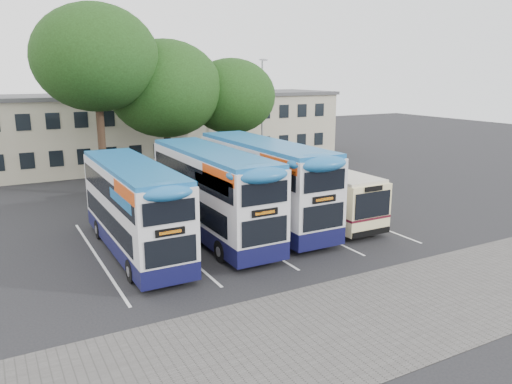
{
  "coord_description": "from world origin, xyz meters",
  "views": [
    {
      "loc": [
        -14.54,
        -16.54,
        7.93
      ],
      "look_at": [
        -2.77,
        5.0,
        2.07
      ],
      "focal_mm": 35.0,
      "sensor_mm": 36.0,
      "label": 1
    }
  ],
  "objects_px": {
    "tree_right": "(231,96)",
    "bus_single": "(313,188)",
    "tree_left": "(96,58)",
    "bus_dd_mid": "(212,189)",
    "lamp_post": "(262,108)",
    "bus_dd_right": "(263,179)",
    "tree_mid": "(165,89)",
    "bus_dd_left": "(133,204)"
  },
  "relations": [
    {
      "from": "tree_left",
      "to": "bus_dd_mid",
      "type": "distance_m",
      "value": 13.58
    },
    {
      "from": "lamp_post",
      "to": "bus_single",
      "type": "relative_size",
      "value": 0.94
    },
    {
      "from": "tree_right",
      "to": "bus_dd_right",
      "type": "xyz_separation_m",
      "value": [
        -4.02,
        -12.05,
        -3.75
      ]
    },
    {
      "from": "tree_left",
      "to": "bus_dd_left",
      "type": "bearing_deg",
      "value": -95.91
    },
    {
      "from": "lamp_post",
      "to": "bus_dd_left",
      "type": "distance_m",
      "value": 21.5
    },
    {
      "from": "tree_mid",
      "to": "bus_single",
      "type": "xyz_separation_m",
      "value": [
        4.3,
        -12.23,
        -5.21
      ]
    },
    {
      "from": "bus_dd_left",
      "to": "bus_dd_right",
      "type": "distance_m",
      "value": 7.29
    },
    {
      "from": "tree_right",
      "to": "tree_left",
      "type": "bearing_deg",
      "value": -174.32
    },
    {
      "from": "lamp_post",
      "to": "tree_left",
      "type": "bearing_deg",
      "value": -167.68
    },
    {
      "from": "tree_mid",
      "to": "bus_dd_right",
      "type": "xyz_separation_m",
      "value": [
        1.11,
        -12.17,
        -4.38
      ]
    },
    {
      "from": "tree_mid",
      "to": "bus_dd_mid",
      "type": "height_order",
      "value": "tree_mid"
    },
    {
      "from": "lamp_post",
      "to": "tree_right",
      "type": "bearing_deg",
      "value": -152.12
    },
    {
      "from": "lamp_post",
      "to": "bus_single",
      "type": "bearing_deg",
      "value": -108.21
    },
    {
      "from": "lamp_post",
      "to": "tree_mid",
      "type": "xyz_separation_m",
      "value": [
        -8.95,
        -1.9,
        1.76
      ]
    },
    {
      "from": "lamp_post",
      "to": "bus_dd_mid",
      "type": "bearing_deg",
      "value": -127.05
    },
    {
      "from": "bus_dd_mid",
      "to": "bus_single",
      "type": "relative_size",
      "value": 1.08
    },
    {
      "from": "bus_dd_left",
      "to": "tree_left",
      "type": "bearing_deg",
      "value": 84.09
    },
    {
      "from": "lamp_post",
      "to": "tree_right",
      "type": "relative_size",
      "value": 1.0
    },
    {
      "from": "tree_right",
      "to": "bus_single",
      "type": "relative_size",
      "value": 0.94
    },
    {
      "from": "bus_dd_left",
      "to": "tree_mid",
      "type": "bearing_deg",
      "value": 65.15
    },
    {
      "from": "lamp_post",
      "to": "bus_dd_right",
      "type": "height_order",
      "value": "lamp_post"
    },
    {
      "from": "lamp_post",
      "to": "bus_dd_left",
      "type": "bearing_deg",
      "value": -134.94
    },
    {
      "from": "bus_dd_right",
      "to": "bus_dd_mid",
      "type": "bearing_deg",
      "value": -170.18
    },
    {
      "from": "tree_mid",
      "to": "bus_dd_right",
      "type": "distance_m",
      "value": 12.99
    },
    {
      "from": "bus_dd_mid",
      "to": "bus_single",
      "type": "height_order",
      "value": "bus_dd_mid"
    },
    {
      "from": "bus_dd_left",
      "to": "bus_dd_right",
      "type": "relative_size",
      "value": 0.92
    },
    {
      "from": "tree_mid",
      "to": "bus_dd_right",
      "type": "height_order",
      "value": "tree_mid"
    },
    {
      "from": "bus_dd_mid",
      "to": "lamp_post",
      "type": "bearing_deg",
      "value": 52.95
    },
    {
      "from": "bus_dd_right",
      "to": "bus_single",
      "type": "height_order",
      "value": "bus_dd_right"
    },
    {
      "from": "tree_right",
      "to": "bus_dd_right",
      "type": "relative_size",
      "value": 0.84
    },
    {
      "from": "bus_dd_mid",
      "to": "bus_dd_right",
      "type": "height_order",
      "value": "bus_dd_right"
    },
    {
      "from": "lamp_post",
      "to": "tree_left",
      "type": "relative_size",
      "value": 0.74
    },
    {
      "from": "lamp_post",
      "to": "tree_mid",
      "type": "height_order",
      "value": "tree_mid"
    },
    {
      "from": "bus_single",
      "to": "tree_right",
      "type": "bearing_deg",
      "value": 86.08
    },
    {
      "from": "lamp_post",
      "to": "tree_right",
      "type": "xyz_separation_m",
      "value": [
        -3.82,
        -2.02,
        1.13
      ]
    },
    {
      "from": "lamp_post",
      "to": "bus_dd_right",
      "type": "bearing_deg",
      "value": -119.13
    },
    {
      "from": "tree_mid",
      "to": "bus_dd_right",
      "type": "relative_size",
      "value": 0.96
    },
    {
      "from": "lamp_post",
      "to": "tree_right",
      "type": "height_order",
      "value": "lamp_post"
    },
    {
      "from": "tree_mid",
      "to": "bus_dd_mid",
      "type": "xyz_separation_m",
      "value": [
        -2.09,
        -12.73,
        -4.46
      ]
    },
    {
      "from": "tree_left",
      "to": "tree_mid",
      "type": "height_order",
      "value": "tree_left"
    },
    {
      "from": "bus_dd_left",
      "to": "bus_dd_mid",
      "type": "xyz_separation_m",
      "value": [
        4.01,
        0.46,
        0.13
      ]
    },
    {
      "from": "tree_left",
      "to": "bus_dd_mid",
      "type": "xyz_separation_m",
      "value": [
        2.76,
        -11.61,
        -6.47
      ]
    }
  ]
}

